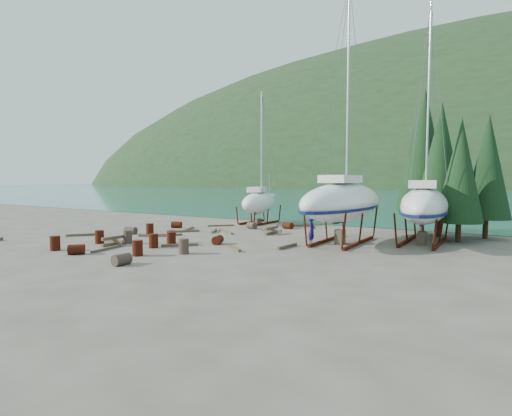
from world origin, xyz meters
The scene contains 48 objects.
ground centered at (0.00, 0.00, 0.00)m, with size 600.00×600.00×0.00m, color #574D45.
bay_water centered at (0.00, 315.00, 0.01)m, with size 700.00×700.00×0.00m, color #177177.
far_hill centered at (0.00, 320.00, 0.00)m, with size 800.00×360.00×110.00m, color #1F2F17.
far_house_left centered at (-60.00, 190.00, 2.92)m, with size 6.60×5.60×5.60m.
far_house_center centered at (-20.00, 190.00, 2.92)m, with size 6.60×5.60×5.60m.
cypress_near_right centered at (12.50, 12.00, 5.79)m, with size 3.60×3.60×10.00m.
cypress_mid_right centered at (14.00, 10.00, 4.92)m, with size 3.06×3.06×8.50m.
cypress_back_left centered at (11.00, 14.00, 6.66)m, with size 4.14×4.14×11.50m.
cypress_far_right centered at (15.50, 13.00, 5.21)m, with size 3.24×3.24×9.00m.
moored_boat_left centered at (-30.00, 60.00, 0.39)m, with size 2.00×5.00×6.05m.
moored_boat_mid centered at (10.00, 80.00, 0.39)m, with size 2.00×5.00×6.05m.
moored_boat_far centered at (-8.00, 110.00, 0.39)m, with size 2.00×5.00×6.05m.
large_sailboat_near centered at (7.42, 5.49, 2.81)m, with size 3.69×11.21×17.47m.
large_sailboat_far centered at (12.09, 8.03, 2.59)m, with size 4.04×10.29×15.86m.
small_sailboat_shore centered at (-3.69, 12.75, 2.10)m, with size 4.61×8.38×12.79m.
worker centered at (5.90, 3.79, 0.93)m, with size 0.68×0.44×1.85m, color #1A1458.
drum_0 centered at (-6.33, -3.41, 0.44)m, with size 0.58×0.58×0.88m, color #531E0E.
drum_1 centered at (0.53, -7.20, 0.29)m, with size 0.58×0.58×0.88m, color #2D2823.
drum_2 centered at (-8.01, 5.77, 0.29)m, with size 0.58×0.58×0.88m, color #531E0E.
drum_4 centered at (0.66, 10.45, 0.29)m, with size 0.58×0.58×0.88m, color #531E0E.
drum_5 centered at (-2.35, -0.78, 0.44)m, with size 0.58×0.58×0.88m, color #2D2823.
drum_6 centered at (0.59, 0.54, 0.29)m, with size 0.58×0.58×0.88m, color #531E0E.
drum_7 centered at (-0.73, -5.08, 0.44)m, with size 0.58×0.58×0.88m, color #531E0E.
drum_8 centered at (-6.68, 1.39, 0.44)m, with size 0.58×0.58×0.88m, color #531E0E.
drum_9 centered at (-2.01, 8.80, 0.29)m, with size 0.58×0.58×0.88m, color #2D2823.
drum_10 centered at (-1.66, -1.45, 0.44)m, with size 0.58×0.58×0.88m, color #531E0E.
drum_12 centered at (-4.03, -6.65, 0.29)m, with size 0.58×0.58×0.88m, color #531E0E.
drum_13 centered at (-6.29, -6.54, 0.44)m, with size 0.58×0.58×0.88m, color #531E0E.
drum_14 centered at (-1.96, -2.71, 0.44)m, with size 0.58×0.58×0.88m, color #531E0E.
drum_15 centered at (-8.21, 0.84, 0.29)m, with size 0.58×0.58×0.88m, color #2D2823.
drum_16 centered at (-4.68, -2.44, 0.44)m, with size 0.58×0.58×0.88m, color #2D2823.
drum_17 centered at (1.05, -3.25, 0.44)m, with size 0.58×0.58×0.88m, color #2D2823.
timber_0 centered at (-5.44, 8.88, 0.07)m, with size 0.14×2.43×0.14m, color brown.
timber_1 centered at (5.16, 1.71, 0.10)m, with size 0.19×2.07×0.19m, color brown.
timber_3 centered at (-3.81, -4.78, 0.07)m, with size 0.15×2.50×0.15m, color brown.
timber_4 centered at (-5.33, 4.08, 0.09)m, with size 0.17×2.11×0.17m, color brown.
timber_5 centered at (-0.95, -1.44, 0.08)m, with size 0.16×2.33×0.16m, color brown.
timber_6 centered at (0.58, 12.58, 0.10)m, with size 0.19×2.14×0.19m, color brown.
timber_7 centered at (2.83, -0.68, 0.09)m, with size 0.17×1.63×0.17m, color brown.
timber_8 centered at (-3.41, 5.30, 0.09)m, with size 0.19×1.85×0.19m, color brown.
timber_9 centered at (-4.85, 13.58, 0.08)m, with size 0.15×2.09×0.15m, color brown.
timber_10 centered at (-2.49, 5.59, 0.08)m, with size 0.16×2.90×0.16m, color brown.
timber_11 centered at (-5.67, 0.71, 0.08)m, with size 0.15×2.14×0.15m, color brown.
timber_12 centered at (-5.01, 1.66, 0.08)m, with size 0.17×2.15×0.17m, color brown.
timber_14 centered at (-10.44, -1.78, 0.09)m, with size 0.18×2.45×0.18m, color brown.
timber_17 centered at (-6.17, 5.34, 0.08)m, with size 0.16×2.40×0.16m, color brown.
timber_pile_fore centered at (-4.87, -3.40, 0.30)m, with size 1.80×1.80×0.60m.
timber_pile_aft centered at (1.17, 6.68, 0.30)m, with size 1.80×1.80×0.60m.
Camera 1 is at (16.66, -20.31, 4.24)m, focal length 28.00 mm.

